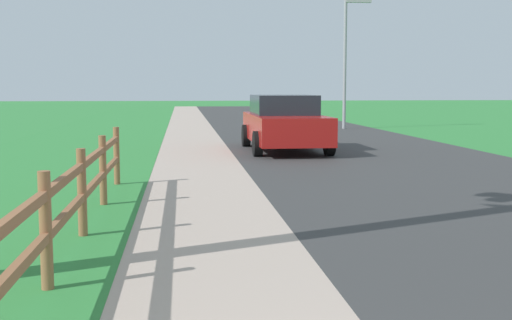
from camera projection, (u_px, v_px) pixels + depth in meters
ground_plane at (216, 132)px, 26.40m from camera, size 120.00×120.00×0.00m
road_asphalt at (293, 128)px, 28.77m from camera, size 7.00×66.00×0.01m
curb_concrete at (143, 129)px, 28.04m from camera, size 6.00×66.00×0.01m
grass_verge at (108, 129)px, 27.88m from camera, size 5.00×66.00×0.00m
rail_fence at (66, 201)px, 6.81m from camera, size 0.11×10.72×1.06m
parked_suv_red at (284, 123)px, 18.55m from camera, size 2.14×4.70×1.57m
street_lamp at (348, 50)px, 27.99m from camera, size 1.17×0.20×5.57m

